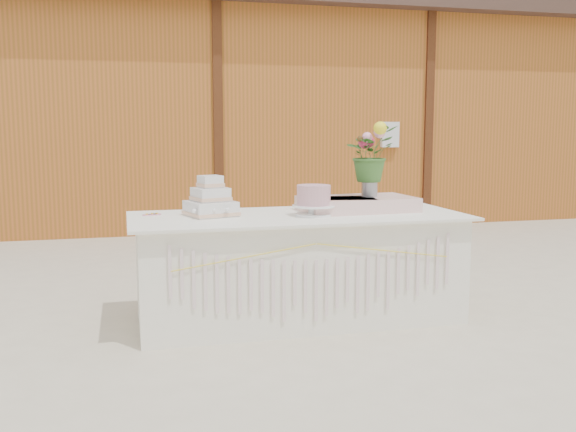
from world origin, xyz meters
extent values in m
plane|color=beige|center=(0.00, 0.00, 0.00)|extent=(80.00, 80.00, 0.00)
cube|color=#A85623|center=(0.00, 6.00, 1.50)|extent=(12.00, 4.00, 3.00)
cube|color=#3F2B23|center=(0.00, 6.00, 3.15)|extent=(12.60, 4.60, 0.30)
cube|color=white|center=(0.00, 0.00, 0.38)|extent=(2.28, 0.88, 0.75)
cube|color=white|center=(0.00, 0.00, 0.76)|extent=(2.40, 1.00, 0.02)
cube|color=white|center=(-0.62, 0.09, 0.82)|extent=(0.38, 0.38, 0.11)
cube|color=beige|center=(-0.62, 0.09, 0.79)|extent=(0.40, 0.40, 0.02)
cube|color=white|center=(-0.62, 0.09, 0.92)|extent=(0.27, 0.27, 0.10)
cube|color=beige|center=(-0.62, 0.09, 0.90)|extent=(0.29, 0.29, 0.02)
cube|color=white|center=(-0.62, 0.09, 1.01)|extent=(0.18, 0.18, 0.09)
cube|color=beige|center=(-0.62, 0.09, 0.99)|extent=(0.19, 0.19, 0.02)
cylinder|color=white|center=(0.09, -0.09, 0.78)|extent=(0.26, 0.26, 0.02)
cylinder|color=white|center=(0.09, -0.09, 0.81)|extent=(0.08, 0.08, 0.05)
cylinder|color=white|center=(0.09, -0.09, 0.84)|extent=(0.30, 0.30, 0.01)
cylinder|color=#C38C93|center=(0.09, -0.09, 0.92)|extent=(0.24, 0.24, 0.14)
cube|color=beige|center=(0.48, 0.09, 0.82)|extent=(0.86, 0.53, 0.11)
cylinder|color=#A8A8AC|center=(0.58, 0.09, 0.96)|extent=(0.12, 0.12, 0.16)
imported|color=#396A2A|center=(0.58, 0.09, 1.25)|extent=(0.48, 0.46, 0.42)
camera|label=1|loc=(-1.20, -4.41, 1.39)|focal=40.00mm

